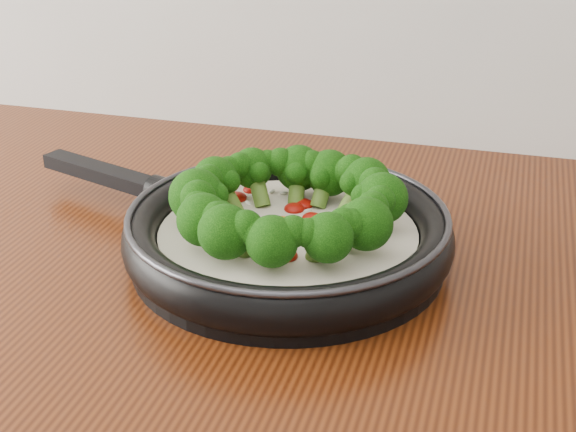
# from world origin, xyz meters

# --- Properties ---
(skillet) EXTENTS (0.54, 0.42, 0.10)m
(skillet) POSITION_xyz_m (-0.09, 1.11, 0.94)
(skillet) COLOR black
(skillet) RESTS_ON counter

